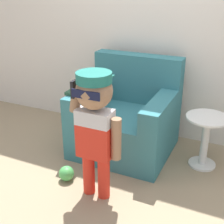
# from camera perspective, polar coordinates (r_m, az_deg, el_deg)

# --- Properties ---
(ground_plane) EXTENTS (10.00, 10.00, 0.00)m
(ground_plane) POSITION_cam_1_polar(r_m,az_deg,el_deg) (3.13, 3.48, -8.47)
(ground_plane) COLOR #998466
(wall_back) EXTENTS (10.00, 0.05, 2.60)m
(wall_back) POSITION_cam_1_polar(r_m,az_deg,el_deg) (3.32, 8.58, 17.09)
(wall_back) COLOR silver
(wall_back) RESTS_ON ground_plane
(armchair) EXTENTS (0.95, 0.86, 0.93)m
(armchair) POSITION_cam_1_polar(r_m,az_deg,el_deg) (3.17, 2.64, -1.27)
(armchair) COLOR teal
(armchair) RESTS_ON ground_plane
(person_child) EXTENTS (0.43, 0.32, 1.04)m
(person_child) POSITION_cam_1_polar(r_m,az_deg,el_deg) (2.32, -3.10, -1.02)
(person_child) COLOR red
(person_child) RESTS_ON ground_plane
(side_table) EXTENTS (0.39, 0.39, 0.50)m
(side_table) POSITION_cam_1_polar(r_m,az_deg,el_deg) (3.01, 16.72, -4.33)
(side_table) COLOR white
(side_table) RESTS_ON ground_plane
(toy_ball) EXTENTS (0.13, 0.13, 0.13)m
(toy_ball) POSITION_cam_1_polar(r_m,az_deg,el_deg) (2.83, -8.33, -11.04)
(toy_ball) COLOR #4CB256
(toy_ball) RESTS_ON ground_plane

